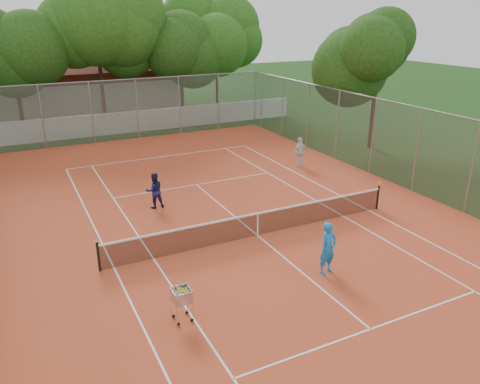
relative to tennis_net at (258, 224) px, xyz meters
name	(u,v)px	position (x,y,z in m)	size (l,w,h in m)	color
ground	(257,236)	(0.00, 0.00, -0.51)	(120.00, 120.00, 0.00)	black
court_pad	(257,236)	(0.00, 0.00, -0.50)	(18.00, 34.00, 0.02)	#BE4624
court_lines	(257,235)	(0.00, 0.00, -0.49)	(10.98, 23.78, 0.01)	white
tennis_net	(258,224)	(0.00, 0.00, 0.00)	(11.88, 0.10, 0.98)	black
perimeter_fence	(258,187)	(0.00, 0.00, 1.49)	(18.00, 34.00, 4.00)	slate
boundary_wall	(131,122)	(0.00, 19.00, 0.24)	(26.00, 0.30, 1.50)	silver
clubhouse	(78,85)	(-2.00, 29.00, 1.69)	(16.40, 9.00, 4.40)	beige
tropical_trees	(117,57)	(0.00, 22.00, 4.49)	(29.00, 19.00, 10.00)	#15380E
player_near	(328,248)	(0.72, -3.43, 0.40)	(0.65, 0.43, 1.79)	blue
player_far_left	(155,191)	(-2.68, 4.46, 0.30)	(0.77, 0.60, 1.59)	#1A1A4E
player_far_right	(300,152)	(6.29, 6.66, 0.34)	(0.97, 0.40, 1.65)	silver
ball_hopper	(182,303)	(-4.40, -3.74, 0.05)	(0.52, 0.52, 1.07)	#B4B3BA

